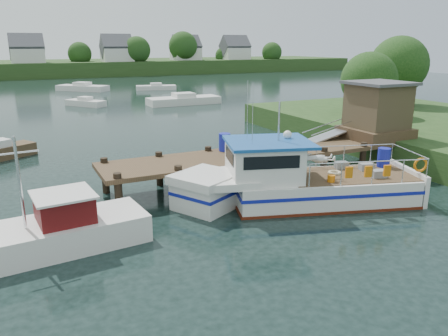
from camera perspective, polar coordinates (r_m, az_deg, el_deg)
name	(u,v)px	position (r m, az deg, el deg)	size (l,w,h in m)	color
ground_plane	(229,184)	(20.74, 0.67, -2.10)	(160.00, 160.00, 0.00)	black
far_shore	(54,65)	(100.49, -21.36, 12.39)	(140.00, 42.55, 9.22)	#2B481D
dock	(340,127)	(23.75, 14.94, 5.26)	(16.60, 3.00, 4.78)	#4A3723
lobster_boat	(294,182)	(18.22, 9.08, -1.85)	(10.41, 5.54, 5.06)	silver
work_boat	(40,234)	(15.13, -22.85, -7.99)	(7.29, 2.75, 3.82)	silver
moored_rowboat	(0,152)	(28.26, -27.26, 1.88)	(4.05, 3.11, 1.14)	#4A3723
moored_far	(156,87)	(65.14, -8.86, 10.39)	(6.00, 3.23, 0.97)	silver
moored_b	(86,103)	(49.38, -17.64, 8.15)	(3.96, 4.56, 1.00)	silver
moored_c	(184,100)	(48.76, -5.29, 8.83)	(7.95, 2.78, 1.25)	silver
moored_d	(83,88)	(65.79, -17.99, 9.96)	(7.00, 6.77, 1.24)	silver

